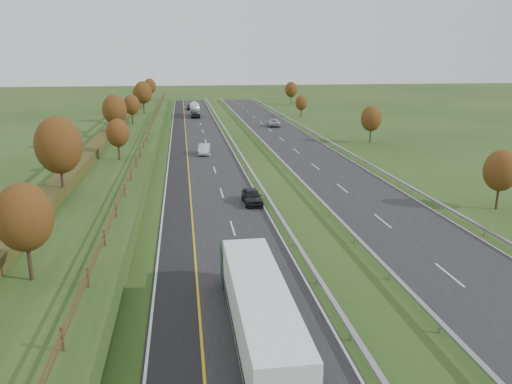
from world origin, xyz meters
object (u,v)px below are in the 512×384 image
box_lorry (257,308)px  car_silver_mid (204,149)px  car_small_far (190,107)px  car_oncoming (274,123)px  car_dark_near (252,196)px  road_tanker (195,109)px

box_lorry → car_silver_mid: box_lorry is taller
car_small_far → car_oncoming: (17.39, -38.61, 0.05)m
box_lorry → car_dark_near: size_ratio=3.59×
car_small_far → car_oncoming: car_oncoming is taller
car_silver_mid → car_small_far: (-0.72, 69.13, -0.06)m
car_silver_mid → road_tanker: bearing=96.0°
car_small_far → car_oncoming: bearing=-65.4°
road_tanker → car_small_far: road_tanker is taller
car_silver_mid → car_oncoming: bearing=67.5°
box_lorry → car_small_far: size_ratio=3.24×
box_lorry → car_small_far: (-0.92, 123.67, -1.56)m
car_dark_near → car_silver_mid: 28.34m
car_dark_near → car_small_far: 97.33m
box_lorry → car_oncoming: box_lorry is taller
car_silver_mid → car_oncoming: car_silver_mid is taller
road_tanker → car_silver_mid: road_tanker is taller
car_dark_near → car_oncoming: bearing=76.1°
road_tanker → car_silver_mid: size_ratio=2.33×
box_lorry → car_dark_near: 26.70m
car_dark_near → car_silver_mid: bearing=96.0°
car_dark_near → car_small_far: (-4.35, 97.23, -0.04)m
car_dark_near → car_silver_mid: size_ratio=0.94×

